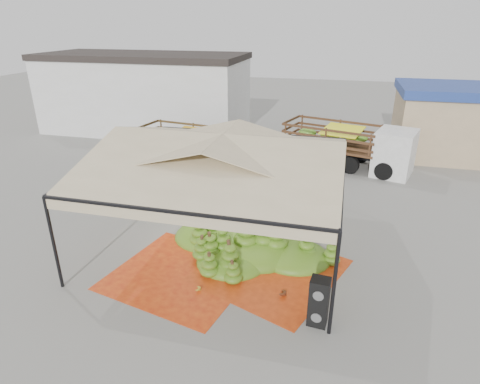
% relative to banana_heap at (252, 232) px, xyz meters
% --- Properties ---
extents(ground, '(90.00, 90.00, 0.00)m').
position_rel_banana_heap_xyz_m(ground, '(-1.12, 0.39, -0.65)').
color(ground, slate).
rests_on(ground, ground).
extents(canopy_tent, '(8.10, 8.10, 4.00)m').
position_rel_banana_heap_xyz_m(canopy_tent, '(-1.12, 0.39, 2.65)').
color(canopy_tent, black).
rests_on(canopy_tent, ground).
extents(building_white, '(14.30, 6.30, 5.40)m').
position_rel_banana_heap_xyz_m(building_white, '(-11.12, 14.39, 2.07)').
color(building_white, silver).
rests_on(building_white, ground).
extents(building_tan, '(6.30, 5.30, 4.10)m').
position_rel_banana_heap_xyz_m(building_tan, '(8.88, 13.39, 1.43)').
color(building_tan, tan).
rests_on(building_tan, ground).
extents(tarp_left, '(4.91, 4.76, 0.01)m').
position_rel_banana_heap_xyz_m(tarp_left, '(-1.83, -2.09, -0.64)').
color(tarp_left, '#DC5514').
rests_on(tarp_left, ground).
extents(tarp_right, '(5.22, 5.34, 0.01)m').
position_rel_banana_heap_xyz_m(tarp_right, '(0.90, -1.19, -0.64)').
color(tarp_right, '#D84914').
rests_on(tarp_right, ground).
extents(banana_heap, '(7.27, 6.58, 1.30)m').
position_rel_banana_heap_xyz_m(banana_heap, '(0.00, 0.00, 0.00)').
color(banana_heap, '#4A7017').
rests_on(banana_heap, ground).
extents(hand_yellow_a, '(0.44, 0.38, 0.18)m').
position_rel_banana_heap_xyz_m(hand_yellow_a, '(-1.09, -2.79, -0.56)').
color(hand_yellow_a, gold).
rests_on(hand_yellow_a, ground).
extents(hand_yellow_b, '(0.56, 0.51, 0.21)m').
position_rel_banana_heap_xyz_m(hand_yellow_b, '(-0.49, -0.89, -0.54)').
color(hand_yellow_b, gold).
rests_on(hand_yellow_b, ground).
extents(hand_red_a, '(0.51, 0.43, 0.21)m').
position_rel_banana_heap_xyz_m(hand_red_a, '(1.40, -2.35, -0.54)').
color(hand_red_a, '#5E2915').
rests_on(hand_red_a, ground).
extents(hand_red_b, '(0.58, 0.54, 0.21)m').
position_rel_banana_heap_xyz_m(hand_red_b, '(2.58, -2.93, -0.54)').
color(hand_red_b, '#5E1815').
rests_on(hand_red_b, ground).
extents(hand_green, '(0.50, 0.42, 0.22)m').
position_rel_banana_heap_xyz_m(hand_green, '(-0.22, -1.09, -0.54)').
color(hand_green, '#527217').
rests_on(hand_green, ground).
extents(hanging_bunches, '(1.74, 0.24, 0.20)m').
position_rel_banana_heap_xyz_m(hanging_bunches, '(1.07, 0.51, 1.97)').
color(hanging_bunches, '#4B6E17').
rests_on(hanging_bunches, ground).
extents(speaker_stack, '(0.55, 0.49, 1.40)m').
position_rel_banana_heap_xyz_m(speaker_stack, '(2.55, -3.31, 0.05)').
color(speaker_stack, black).
rests_on(speaker_stack, ground).
extents(banana_leaves, '(0.96, 1.36, 3.70)m').
position_rel_banana_heap_xyz_m(banana_leaves, '(-3.68, 1.75, -0.65)').
color(banana_leaves, '#30701D').
rests_on(banana_leaves, ground).
extents(vendor, '(0.67, 0.49, 1.69)m').
position_rel_banana_heap_xyz_m(vendor, '(-1.07, 4.85, 0.20)').
color(vendor, gray).
rests_on(vendor, ground).
extents(truck_left, '(6.67, 3.22, 2.20)m').
position_rel_banana_heap_xyz_m(truck_left, '(-4.57, 7.61, 0.71)').
color(truck_left, '#513A1B').
rests_on(truck_left, ground).
extents(truck_right, '(7.19, 4.19, 2.34)m').
position_rel_banana_heap_xyz_m(truck_right, '(3.36, 9.77, 0.79)').
color(truck_right, '#53301B').
rests_on(truck_right, ground).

